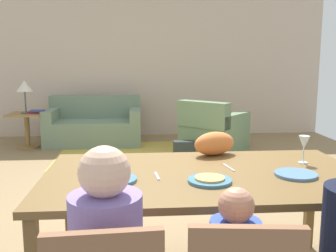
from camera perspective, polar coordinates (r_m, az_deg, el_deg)
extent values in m
cube|color=olive|center=(4.51, -1.91, -9.10)|extent=(6.79, 6.38, 0.02)
cube|color=beige|center=(7.51, -3.09, 8.95)|extent=(6.79, 0.10, 2.70)
cube|color=brown|center=(2.40, 5.35, -7.36)|extent=(1.94, 1.10, 0.04)
cube|color=brown|center=(3.00, -14.33, -11.79)|extent=(0.06, 0.06, 0.72)
cube|color=brown|center=(3.23, 20.15, -10.50)|extent=(0.06, 0.06, 0.72)
cylinder|color=teal|center=(2.24, -7.81, -7.83)|extent=(0.25, 0.25, 0.02)
cylinder|color=gold|center=(2.24, -7.82, -7.46)|extent=(0.17, 0.17, 0.01)
cylinder|color=teal|center=(2.22, 6.16, -8.00)|extent=(0.25, 0.25, 0.02)
cylinder|color=#DCA450|center=(2.21, 6.17, -7.63)|extent=(0.17, 0.17, 0.01)
cylinder|color=#517BA8|center=(2.44, 18.32, -6.78)|extent=(0.25, 0.25, 0.02)
cylinder|color=silver|center=(2.76, 19.26, -5.10)|extent=(0.06, 0.06, 0.01)
cylinder|color=silver|center=(2.75, 19.31, -4.14)|extent=(0.01, 0.01, 0.09)
cone|color=silver|center=(2.73, 19.42, -2.30)|extent=(0.07, 0.07, 0.09)
cube|color=silver|center=(2.31, -1.63, -7.37)|extent=(0.03, 0.15, 0.01)
cube|color=silver|center=(2.52, 8.92, -6.05)|extent=(0.05, 0.17, 0.01)
cylinder|color=#836EBF|center=(1.68, -9.05, -17.40)|extent=(0.30, 0.30, 0.46)
sphere|color=beige|center=(1.56, -9.37, -6.70)|extent=(0.21, 0.21, 0.21)
sphere|color=tan|center=(1.65, 10.02, -11.46)|extent=(0.15, 0.15, 0.15)
ellipsoid|color=orange|center=(2.82, 6.85, -2.57)|extent=(0.36, 0.27, 0.17)
cube|color=gold|center=(6.05, -3.73, -4.10)|extent=(2.60, 1.80, 0.01)
cube|color=slate|center=(6.83, -10.83, -0.90)|extent=(1.61, 0.84, 0.42)
cube|color=slate|center=(7.10, -10.64, 2.86)|extent=(1.61, 0.20, 0.40)
cube|color=slate|center=(6.90, -16.82, 1.57)|extent=(0.18, 0.84, 0.20)
cube|color=slate|center=(6.74, -4.87, 1.77)|extent=(0.18, 0.84, 0.20)
cube|color=#67825C|center=(6.32, 6.83, -1.64)|extent=(1.19, 1.19, 0.42)
cube|color=#67825C|center=(5.96, 5.23, 1.71)|extent=(0.76, 0.72, 0.40)
cube|color=#67825C|center=(6.10, 9.58, 0.84)|extent=(0.70, 0.74, 0.20)
cube|color=#67825C|center=(6.44, 4.33, 1.41)|extent=(0.70, 0.74, 0.20)
cube|color=olive|center=(6.79, -20.17, 1.65)|extent=(0.56, 0.56, 0.03)
cylinder|color=olive|center=(6.83, -20.03, -0.76)|extent=(0.08, 0.08, 0.55)
cylinder|color=olive|center=(6.88, -19.91, -2.89)|extent=(0.36, 0.36, 0.03)
cylinder|color=#484E44|center=(6.79, -20.18, 1.86)|extent=(0.16, 0.16, 0.02)
cylinder|color=#484E44|center=(6.77, -20.27, 3.37)|extent=(0.02, 0.02, 0.34)
cone|color=beige|center=(6.75, -20.40, 5.56)|extent=(0.26, 0.26, 0.18)
cube|color=#A52738|center=(6.75, -19.02, 1.92)|extent=(0.22, 0.16, 0.03)
cube|color=#384083|center=(6.71, -18.68, 2.14)|extent=(0.22, 0.16, 0.03)
cube|color=#21292A|center=(5.77, 2.40, -3.49)|extent=(0.32, 0.16, 0.26)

